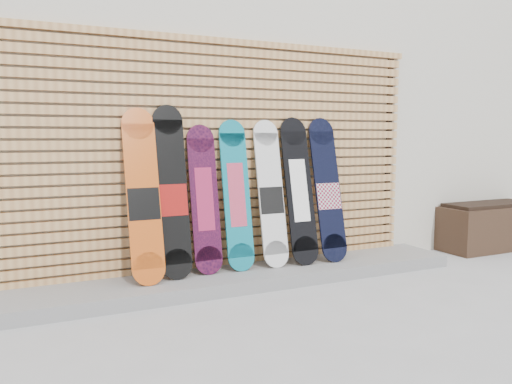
# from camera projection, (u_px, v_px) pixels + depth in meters

# --- Properties ---
(ground) EXTENTS (80.00, 80.00, 0.00)m
(ground) POSITION_uv_depth(u_px,v_px,m) (282.00, 304.00, 4.11)
(ground) COLOR #9C9C9E
(ground) RESTS_ON ground
(building) EXTENTS (12.00, 5.00, 3.60)m
(building) POSITION_uv_depth(u_px,v_px,m) (202.00, 108.00, 7.28)
(building) COLOR beige
(building) RESTS_ON ground
(concrete_step) EXTENTS (4.60, 0.70, 0.12)m
(concrete_step) POSITION_uv_depth(u_px,v_px,m) (234.00, 278.00, 4.65)
(concrete_step) COLOR gray
(concrete_step) RESTS_ON ground
(slat_wall) EXTENTS (4.26, 0.08, 2.29)m
(slat_wall) POSITION_uv_depth(u_px,v_px,m) (222.00, 154.00, 4.79)
(slat_wall) COLOR tan
(slat_wall) RESTS_ON ground
(planter_box) EXTENTS (1.28, 0.53, 0.57)m
(planter_box) POSITION_uv_depth(u_px,v_px,m) (488.00, 226.00, 6.11)
(planter_box) COLOR #2F1F15
(planter_box) RESTS_ON ground
(snowboard_0) EXTENTS (0.28, 0.39, 1.51)m
(snowboard_0) POSITION_uv_depth(u_px,v_px,m) (143.00, 196.00, 4.29)
(snowboard_0) COLOR #CD5215
(snowboard_0) RESTS_ON concrete_step
(snowboard_1) EXTENTS (0.27, 0.32, 1.54)m
(snowboard_1) POSITION_uv_depth(u_px,v_px,m) (172.00, 193.00, 4.43)
(snowboard_1) COLOR black
(snowboard_1) RESTS_ON concrete_step
(snowboard_2) EXTENTS (0.26, 0.28, 1.37)m
(snowboard_2) POSITION_uv_depth(u_px,v_px,m) (204.00, 199.00, 4.59)
(snowboard_2) COLOR black
(snowboard_2) RESTS_ON concrete_step
(snowboard_3) EXTENTS (0.26, 0.29, 1.42)m
(snowboard_3) POSITION_uv_depth(u_px,v_px,m) (236.00, 195.00, 4.71)
(snowboard_3) COLOR #0E7589
(snowboard_3) RESTS_ON concrete_step
(snowboard_4) EXTENTS (0.26, 0.32, 1.42)m
(snowboard_4) POSITION_uv_depth(u_px,v_px,m) (271.00, 194.00, 4.84)
(snowboard_4) COLOR silver
(snowboard_4) RESTS_ON concrete_step
(snowboard_5) EXTENTS (0.29, 0.36, 1.45)m
(snowboard_5) POSITION_uv_depth(u_px,v_px,m) (299.00, 190.00, 4.95)
(snowboard_5) COLOR black
(snowboard_5) RESTS_ON concrete_step
(snowboard_6) EXTENTS (0.29, 0.38, 1.45)m
(snowboard_6) POSITION_uv_depth(u_px,v_px,m) (328.00, 190.00, 5.08)
(snowboard_6) COLOR black
(snowboard_6) RESTS_ON concrete_step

